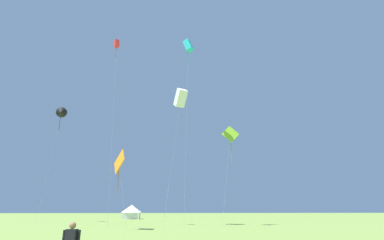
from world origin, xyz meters
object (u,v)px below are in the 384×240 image
(kite_orange_diamond, at_px, (119,162))
(festival_tent_right, at_px, (132,211))
(kite_cyan_box, at_px, (188,46))
(kite_lime_diamond, at_px, (230,136))
(kite_red_box, at_px, (117,45))
(kite_white_box, at_px, (181,98))
(kite_black_delta, at_px, (61,112))

(kite_orange_diamond, height_order, festival_tent_right, kite_orange_diamond)
(kite_cyan_box, height_order, kite_lime_diamond, kite_cyan_box)
(kite_cyan_box, distance_m, festival_tent_right, 43.31)
(kite_red_box, relative_size, kite_lime_diamond, 1.94)
(festival_tent_right, bearing_deg, kite_lime_diamond, -60.14)
(kite_red_box, distance_m, festival_tent_right, 40.85)
(kite_red_box, bearing_deg, festival_tent_right, 89.15)
(kite_white_box, bearing_deg, festival_tent_right, 108.20)
(kite_white_box, bearing_deg, kite_red_box, -173.22)
(kite_red_box, height_order, festival_tent_right, kite_red_box)
(kite_red_box, bearing_deg, kite_black_delta, 131.39)
(kite_white_box, bearing_deg, kite_cyan_box, -73.86)
(kite_black_delta, bearing_deg, kite_lime_diamond, -23.51)
(kite_cyan_box, distance_m, kite_white_box, 8.24)
(kite_orange_diamond, relative_size, kite_lime_diamond, 0.62)
(kite_red_box, distance_m, kite_cyan_box, 11.64)
(kite_lime_diamond, bearing_deg, kite_red_box, -177.57)
(festival_tent_right, bearing_deg, kite_black_delta, -126.26)
(kite_lime_diamond, bearing_deg, kite_black_delta, 156.49)
(kite_black_delta, xyz_separation_m, festival_tent_right, (12.90, 17.59, -18.62))
(kite_red_box, distance_m, kite_lime_diamond, 23.32)
(kite_orange_diamond, bearing_deg, kite_red_box, 112.57)
(kite_orange_diamond, bearing_deg, kite_lime_diamond, 27.72)
(kite_black_delta, bearing_deg, kite_red_box, -48.61)
(kite_lime_diamond, bearing_deg, kite_orange_diamond, -152.28)
(festival_tent_right, bearing_deg, kite_orange_diamond, -86.28)
(kite_black_delta, bearing_deg, kite_orange_diamond, -54.11)
(kite_orange_diamond, distance_m, kite_black_delta, 29.37)
(kite_cyan_box, distance_m, kite_black_delta, 29.47)
(kite_lime_diamond, xyz_separation_m, festival_tent_right, (-17.75, 30.93, -11.22))
(kite_orange_diamond, distance_m, kite_white_box, 16.31)
(kite_black_delta, relative_size, kite_lime_diamond, 1.48)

